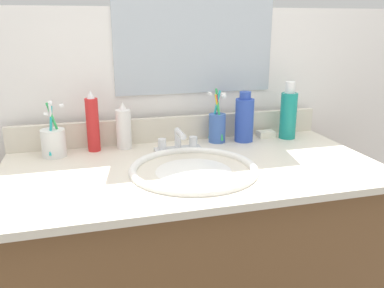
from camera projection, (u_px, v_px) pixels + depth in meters
The scene contains 14 objects.
vanity_cabinet at pixel (193, 282), 1.38m from camera, with size 1.11×0.56×0.80m, color brown.
countertop at pixel (193, 169), 1.26m from camera, with size 1.16×0.60×0.02m, color beige.
backsplash at pixel (172, 129), 1.51m from camera, with size 1.16×0.02×0.09m, color beige.
back_wall at pixel (170, 177), 1.63m from camera, with size 2.26×0.04×1.30m, color white.
mirror_panel at pixel (195, 15), 1.45m from camera, with size 0.60×0.01×0.56m, color #B2BCC6.
sink_basin at pixel (194, 180), 1.22m from camera, with size 0.39×0.39×0.11m.
faucet at pixel (178, 144), 1.38m from camera, with size 0.16×0.10×0.08m.
bottle_shampoo_blue at pixel (244, 119), 1.49m from camera, with size 0.07×0.07×0.19m.
bottle_mouthwash_teal at pixel (288, 114), 1.52m from camera, with size 0.06×0.06×0.22m.
bottle_spray_red at pixel (93, 123), 1.37m from camera, with size 0.04×0.04×0.21m.
bottle_lotion_white at pixel (124, 128), 1.41m from camera, with size 0.05×0.05×0.16m.
cup_white_ceramic at pixel (54, 142), 1.33m from camera, with size 0.08×0.10×0.19m.
cup_blue_plastic at pixel (217, 126), 1.48m from camera, with size 0.07×0.07×0.20m.
soap_bar at pixel (266, 134), 1.56m from camera, with size 0.06×0.04×0.02m, color white.
Camera 1 is at (-0.32, -1.14, 1.25)m, focal length 37.81 mm.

